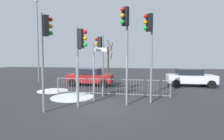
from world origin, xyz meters
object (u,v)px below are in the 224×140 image
(street_lamp, at_px, (37,33))
(bare_tree_left, at_px, (108,59))
(traffic_light_mid_left, at_px, (80,49))
(direction_sign_post, at_px, (95,69))
(car_red_mid, at_px, (90,77))
(traffic_light_foreground_right, at_px, (45,40))
(traffic_light_rear_left, at_px, (150,37))
(traffic_light_rear_right, at_px, (79,50))
(traffic_light_foreground_left, at_px, (100,52))
(traffic_light_mid_right, at_px, (126,33))
(car_white_far, at_px, (190,77))

(street_lamp, relative_size, bare_tree_left, 1.72)
(traffic_light_mid_left, relative_size, direction_sign_post, 1.21)
(traffic_light_mid_left, xyz_separation_m, car_red_mid, (-1.46, 6.48, -2.11))
(traffic_light_foreground_right, relative_size, traffic_light_rear_left, 0.91)
(traffic_light_rear_left, distance_m, street_lamp, 12.13)
(traffic_light_rear_right, bearing_deg, traffic_light_foreground_left, 77.83)
(traffic_light_rear_left, bearing_deg, traffic_light_foreground_left, 34.41)
(traffic_light_mid_left, height_order, car_red_mid, traffic_light_mid_left)
(bare_tree_left, bearing_deg, traffic_light_rear_right, -87.28)
(direction_sign_post, relative_size, bare_tree_left, 0.69)
(street_lamp, bearing_deg, traffic_light_mid_right, -37.13)
(traffic_light_foreground_left, height_order, car_red_mid, traffic_light_foreground_left)
(traffic_light_rear_right, bearing_deg, direction_sign_post, 25.22)
(traffic_light_foreground_left, distance_m, traffic_light_mid_right, 2.71)
(traffic_light_rear_right, xyz_separation_m, car_white_far, (7.87, 5.31, -2.12))
(car_white_far, bearing_deg, bare_tree_left, 137.12)
(traffic_light_rear_right, height_order, car_white_far, traffic_light_rear_right)
(street_lamp, distance_m, bare_tree_left, 9.66)
(traffic_light_mid_left, bearing_deg, bare_tree_left, -172.37)
(traffic_light_foreground_right, height_order, traffic_light_foreground_left, traffic_light_foreground_right)
(car_red_mid, bearing_deg, traffic_light_rear_left, -45.71)
(traffic_light_rear_left, bearing_deg, traffic_light_mid_left, 79.02)
(direction_sign_post, relative_size, car_white_far, 0.85)
(traffic_light_mid_left, distance_m, traffic_light_foreground_left, 2.60)
(traffic_light_mid_left, distance_m, car_red_mid, 6.97)
(traffic_light_rear_left, xyz_separation_m, car_red_mid, (-4.79, 5.11, -2.76))
(traffic_light_mid_left, bearing_deg, car_white_far, 138.90)
(direction_sign_post, xyz_separation_m, street_lamp, (-7.36, 6.27, 3.00))
(traffic_light_rear_left, bearing_deg, bare_tree_left, -13.99)
(traffic_light_mid_left, xyz_separation_m, traffic_light_foreground_right, (-1.29, -0.91, 0.36))
(traffic_light_foreground_left, bearing_deg, bare_tree_left, 16.42)
(traffic_light_rear_right, height_order, direction_sign_post, traffic_light_rear_right)
(traffic_light_mid_left, bearing_deg, car_red_mid, -165.31)
(traffic_light_mid_right, distance_m, bare_tree_left, 14.92)
(traffic_light_rear_right, xyz_separation_m, traffic_light_foreground_right, (-0.42, -3.08, 0.34))
(traffic_light_mid_left, distance_m, traffic_light_mid_right, 2.37)
(direction_sign_post, bearing_deg, car_red_mid, 107.80)
(car_red_mid, xyz_separation_m, street_lamp, (-5.54, 1.10, 4.04))
(traffic_light_foreground_right, bearing_deg, street_lamp, 162.25)
(traffic_light_rear_left, bearing_deg, car_red_mid, 9.79)
(traffic_light_rear_left, bearing_deg, traffic_light_mid_right, 86.58)
(traffic_light_foreground_left, xyz_separation_m, street_lamp, (-7.39, 5.01, 2.01))
(traffic_light_foreground_left, xyz_separation_m, direction_sign_post, (-0.03, -1.26, -0.99))
(car_white_far, bearing_deg, street_lamp, 178.55)
(car_red_mid, relative_size, street_lamp, 0.48)
(car_red_mid, xyz_separation_m, bare_tree_left, (-0.03, 8.60, 1.46))
(traffic_light_foreground_right, xyz_separation_m, traffic_light_rear_left, (4.62, 2.29, 0.30))
(traffic_light_foreground_right, relative_size, traffic_light_foreground_left, 1.15)
(traffic_light_mid_left, height_order, street_lamp, street_lamp)
(traffic_light_foreground_right, bearing_deg, direction_sign_post, 91.90)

